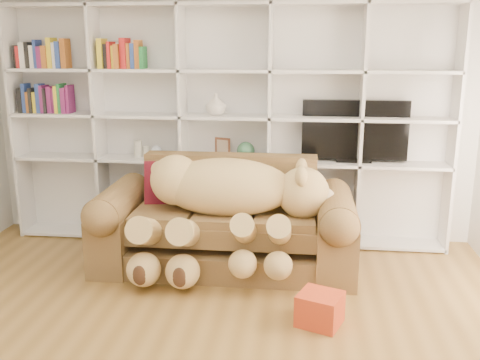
# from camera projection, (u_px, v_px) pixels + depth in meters

# --- Properties ---
(wall_back) EXTENTS (5.00, 0.02, 2.70)m
(wall_back) POSITION_uv_depth(u_px,v_px,m) (229.00, 109.00, 5.51)
(wall_back) COLOR silver
(wall_back) RESTS_ON floor
(bookshelf) EXTENTS (4.43, 0.35, 2.40)m
(bookshelf) POSITION_uv_depth(u_px,v_px,m) (204.00, 115.00, 5.41)
(bookshelf) COLOR silver
(bookshelf) RESTS_ON floor
(sofa) EXTENTS (2.33, 1.00, 0.98)m
(sofa) POSITION_uv_depth(u_px,v_px,m) (226.00, 227.00, 4.92)
(sofa) COLOR brown
(sofa) RESTS_ON floor
(teddy_bear) EXTENTS (1.74, 0.95, 1.01)m
(teddy_bear) POSITION_uv_depth(u_px,v_px,m) (226.00, 200.00, 4.65)
(teddy_bear) COLOR tan
(teddy_bear) RESTS_ON sofa
(throw_pillow) EXTENTS (0.47, 0.30, 0.46)m
(throw_pillow) POSITION_uv_depth(u_px,v_px,m) (168.00, 184.00, 5.06)
(throw_pillow) COLOR #590F26
(throw_pillow) RESTS_ON sofa
(gift_box) EXTENTS (0.38, 0.37, 0.24)m
(gift_box) POSITION_uv_depth(u_px,v_px,m) (320.00, 309.00, 3.91)
(gift_box) COLOR #BA3818
(gift_box) RESTS_ON floor
(tv) EXTENTS (1.03, 0.18, 0.61)m
(tv) POSITION_uv_depth(u_px,v_px,m) (355.00, 131.00, 5.27)
(tv) COLOR black
(tv) RESTS_ON bookshelf
(picture_frame) EXTENTS (0.17, 0.08, 0.21)m
(picture_frame) POSITION_uv_depth(u_px,v_px,m) (223.00, 148.00, 5.41)
(picture_frame) COLOR #572F1E
(picture_frame) RESTS_ON bookshelf
(green_vase) EXTENTS (0.18, 0.18, 0.18)m
(green_vase) POSITION_uv_depth(u_px,v_px,m) (246.00, 151.00, 5.39)
(green_vase) COLOR #315F41
(green_vase) RESTS_ON bookshelf
(figurine_tall) EXTENTS (0.09, 0.09, 0.17)m
(figurine_tall) POSITION_uv_depth(u_px,v_px,m) (138.00, 149.00, 5.52)
(figurine_tall) COLOR beige
(figurine_tall) RESTS_ON bookshelf
(figurine_short) EXTENTS (0.09, 0.09, 0.12)m
(figurine_short) POSITION_uv_depth(u_px,v_px,m) (146.00, 152.00, 5.52)
(figurine_short) COLOR beige
(figurine_short) RESTS_ON bookshelf
(snow_globe) EXTENTS (0.12, 0.12, 0.12)m
(snow_globe) POSITION_uv_depth(u_px,v_px,m) (156.00, 151.00, 5.50)
(snow_globe) COLOR silver
(snow_globe) RESTS_ON bookshelf
(shelf_vase) EXTENTS (0.26, 0.26, 0.21)m
(shelf_vase) POSITION_uv_depth(u_px,v_px,m) (216.00, 104.00, 5.31)
(shelf_vase) COLOR beige
(shelf_vase) RESTS_ON bookshelf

